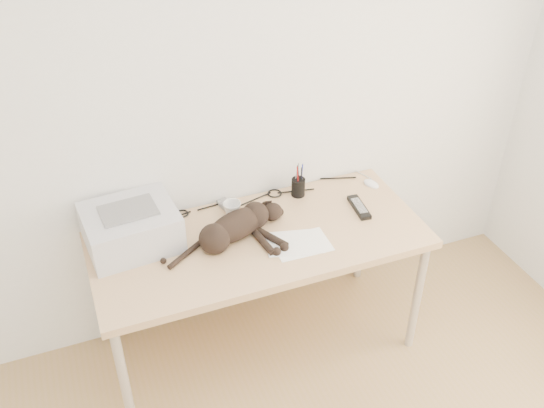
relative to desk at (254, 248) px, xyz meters
name	(u,v)px	position (x,y,z in m)	size (l,w,h in m)	color
wall_back	(231,99)	(0.00, 0.27, 0.69)	(3.50, 3.50, 0.00)	white
desk	(254,248)	(0.00, 0.00, 0.00)	(1.60, 0.70, 0.74)	tan
printer	(131,227)	(-0.57, 0.08, 0.23)	(0.44, 0.39, 0.20)	#BDBCC2
papers	(298,243)	(0.15, -0.20, 0.14)	(0.31, 0.24, 0.01)	white
cat	(234,229)	(-0.12, -0.06, 0.20)	(0.64, 0.33, 0.15)	black
mug	(232,210)	(-0.07, 0.12, 0.18)	(0.09, 0.09, 0.08)	silver
pen_cup	(298,187)	(0.31, 0.17, 0.18)	(0.07, 0.07, 0.18)	black
remote_grey	(231,210)	(-0.06, 0.16, 0.14)	(0.06, 0.20, 0.02)	slate
remote_black	(359,207)	(0.55, -0.06, 0.14)	(0.06, 0.20, 0.02)	black
mouse	(371,182)	(0.72, 0.12, 0.15)	(0.06, 0.10, 0.03)	white
cable_tangle	(239,201)	(0.00, 0.22, 0.14)	(1.36, 0.08, 0.01)	black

